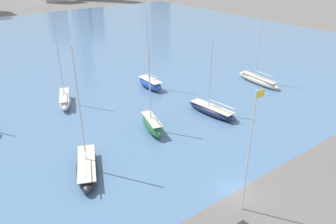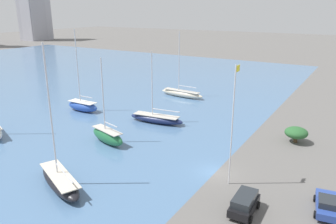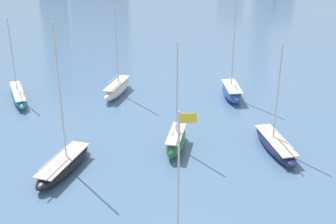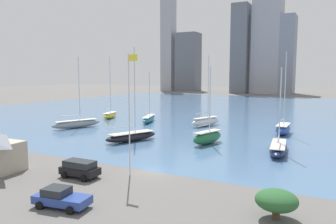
% 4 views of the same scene
% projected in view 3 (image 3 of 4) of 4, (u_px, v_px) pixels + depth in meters
% --- Properties ---
extents(harbor_water, '(180.00, 140.00, 0.00)m').
position_uv_depth(harbor_water, '(151.00, 35.00, 102.29)').
color(harbor_water, '#4C7099').
rests_on(harbor_water, ground_plane).
extents(flag_pole, '(1.24, 0.14, 13.81)m').
position_uv_depth(flag_pole, '(179.00, 193.00, 33.33)').
color(flag_pole, silver).
rests_on(flag_pole, ground_plane).
extents(sailboat_navy, '(3.56, 10.31, 12.53)m').
position_uv_depth(sailboat_navy, '(275.00, 144.00, 54.08)').
color(sailboat_navy, '#19234C').
rests_on(sailboat_navy, harbor_water).
extents(sailboat_green, '(3.80, 7.48, 12.77)m').
position_uv_depth(sailboat_green, '(176.00, 141.00, 54.16)').
color(sailboat_green, '#236B3D').
rests_on(sailboat_green, harbor_water).
extents(sailboat_white, '(4.97, 8.78, 15.56)m').
position_uv_depth(sailboat_white, '(117.00, 88.00, 69.67)').
color(sailboat_white, white).
rests_on(sailboat_white, harbor_water).
extents(sailboat_black, '(6.35, 10.19, 16.09)m').
position_uv_depth(sailboat_black, '(63.00, 164.00, 49.76)').
color(sailboat_black, black).
rests_on(sailboat_black, harbor_water).
extents(sailboat_teal, '(4.83, 10.42, 12.10)m').
position_uv_depth(sailboat_teal, '(18.00, 95.00, 67.89)').
color(sailboat_teal, '#1E757F').
rests_on(sailboat_teal, harbor_water).
extents(sailboat_blue, '(2.48, 7.25, 15.72)m').
position_uv_depth(sailboat_blue, '(232.00, 91.00, 68.52)').
color(sailboat_blue, '#284CA8').
rests_on(sailboat_blue, harbor_water).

